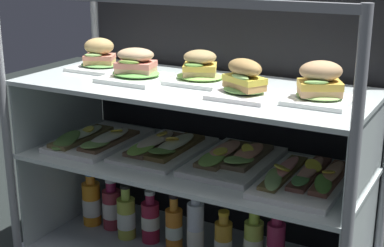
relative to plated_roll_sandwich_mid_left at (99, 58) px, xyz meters
name	(u,v)px	position (x,y,z in m)	size (l,w,h in m)	color
case_frame	(215,114)	(0.40, 0.11, -0.18)	(1.18, 0.53, 0.94)	gray
riser_lower_tier	(192,212)	(0.40, -0.05, -0.48)	(1.12, 0.47, 0.34)	silver
shelf_lower_glass	(192,163)	(0.40, -0.05, -0.31)	(1.13, 0.48, 0.01)	silver
riser_upper_tier	(192,126)	(0.40, -0.05, -0.18)	(1.12, 0.47, 0.24)	silver
shelf_upper_glass	(192,87)	(0.40, -0.05, -0.05)	(1.13, 0.48, 0.01)	silver
plated_roll_sandwich_mid_left	(99,58)	(0.00, 0.00, 0.00)	(0.18, 0.18, 0.11)	white
plated_roll_sandwich_left_of_center	(136,68)	(0.21, -0.08, 0.00)	(0.20, 0.20, 0.11)	white
plated_roll_sandwich_far_right	(200,71)	(0.41, -0.01, 0.00)	(0.18, 0.18, 0.11)	white
plated_roll_sandwich_near_right_corner	(244,82)	(0.61, -0.12, 0.00)	(0.18, 0.18, 0.11)	white
plated_roll_sandwich_mid_right	(320,86)	(0.82, -0.08, 0.01)	(0.17, 0.17, 0.12)	white
open_sandwich_tray_right_of_center	(96,139)	(0.03, -0.08, -0.28)	(0.23, 0.37, 0.06)	white
open_sandwich_tray_far_right	(163,147)	(0.28, -0.03, -0.28)	(0.23, 0.37, 0.06)	white
open_sandwich_tray_mid_right	(234,158)	(0.54, -0.02, -0.28)	(0.23, 0.37, 0.06)	white
open_sandwich_tray_near_left_corner	(305,178)	(0.79, -0.06, -0.28)	(0.23, 0.37, 0.06)	white
juice_bottle_front_left_end	(92,203)	(-0.06, -0.02, -0.57)	(0.07, 0.07, 0.22)	orange
juice_bottle_front_fourth	(112,207)	(0.03, -0.01, -0.57)	(0.07, 0.07, 0.20)	#972D3B
juice_bottle_front_right_end	(126,217)	(0.12, -0.05, -0.57)	(0.07, 0.07, 0.21)	#BAC744
juice_bottle_back_left	(150,220)	(0.22, -0.03, -0.57)	(0.07, 0.07, 0.20)	#9F1E39
juice_bottle_tucked_behind	(174,227)	(0.32, -0.03, -0.57)	(0.06, 0.06, 0.21)	orange
juice_bottle_near_post	(195,229)	(0.41, -0.04, -0.55)	(0.06, 0.06, 0.25)	white
juice_bottle_front_second	(223,242)	(0.51, -0.04, -0.58)	(0.06, 0.06, 0.19)	gold
juice_bottle_front_middle	(253,242)	(0.61, -0.01, -0.56)	(0.07, 0.07, 0.22)	#BAD24B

